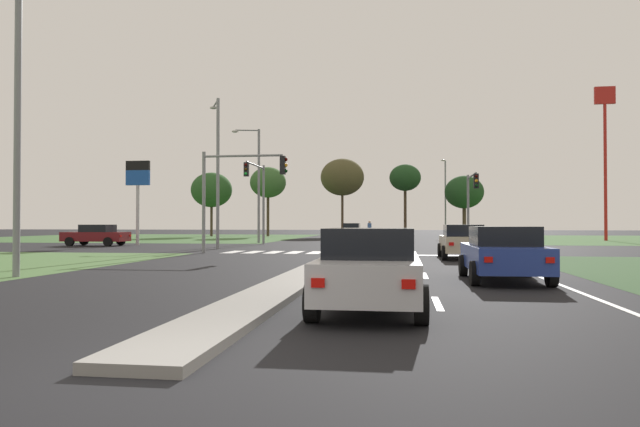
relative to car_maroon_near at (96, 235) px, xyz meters
The scene contains 38 objects.
ground_plane 18.66m from the car_maroon_near, ahead, with size 200.00×200.00×0.00m, color black.
grass_verge_far_left 23.70m from the car_maroon_near, 107.06° to the left, with size 35.00×35.00×0.01m, color #385B2D.
grass_verge_far_right 49.53m from the car_maroon_near, 27.20° to the left, with size 35.00×35.00×0.01m, color #385B2D.
median_island_near 27.92m from the car_maroon_near, 48.35° to the right, with size 1.20×22.00×0.14m, color gray.
median_island_far 29.67m from the car_maroon_near, 51.28° to the left, with size 1.20×36.00×0.14m, color #ADA89E.
lane_dash_near 34.04m from the car_maroon_near, 49.62° to the right, with size 0.14×2.00×0.01m, color silver.
lane_dash_second 29.73m from the car_maroon_near, 42.10° to the right, with size 0.14×2.00×0.01m, color silver.
lane_dash_third 26.09m from the car_maroon_near, 32.28° to the right, with size 0.14×2.00×0.01m, color silver.
lane_dash_fourth 23.44m from the car_maroon_near, 19.77° to the right, with size 0.14×2.00×0.01m, color silver.
edge_line_right 32.25m from the car_maroon_near, 38.02° to the right, with size 0.14×24.00×0.01m, color silver.
stop_bar_near 24.05m from the car_maroon_near, 21.62° to the right, with size 6.40×0.50×0.01m, color silver.
crosswalk_bar_near 14.07m from the car_maroon_near, 30.15° to the right, with size 0.70×2.80×0.01m, color silver.
crosswalk_bar_second 15.08m from the car_maroon_near, 27.96° to the right, with size 0.70×2.80×0.01m, color silver.
crosswalk_bar_third 16.10m from the car_maroon_near, 26.04° to the right, with size 0.70×2.80×0.01m, color silver.
crosswalk_bar_fourth 17.14m from the car_maroon_near, 24.35° to the right, with size 0.70×2.80×0.01m, color silver.
crosswalk_bar_fifth 18.19m from the car_maroon_near, 22.85° to the right, with size 0.70×2.80×0.01m, color silver.
crosswalk_bar_sixth 19.26m from the car_maroon_near, 21.52° to the right, with size 0.70×2.80×0.01m, color silver.
crosswalk_bar_seventh 20.33m from the car_maroon_near, 20.33° to the right, with size 0.70×2.80×0.01m, color silver.
car_maroon_near is the anchor object (origin of this frame).
car_blue_second 32.12m from the car_maroon_near, 41.30° to the right, with size 2.08×4.32×1.50m.
car_silver_third 34.13m from the car_maroon_near, 52.47° to the right, with size 1.95×4.19×1.50m.
car_teal_fourth 26.42m from the car_maroon_near, 51.90° to the left, with size 2.02×4.54×1.59m.
car_beige_fifth 26.57m from the car_maroon_near, 24.97° to the right, with size 2.02×4.39×1.53m.
traffic_signal_far_right 26.46m from the car_maroon_near, ahead, with size 0.32×4.81×5.10m.
traffic_signal_far_left 11.83m from the car_maroon_near, 14.89° to the left, with size 0.32×5.20×6.02m.
traffic_signal_near_left 15.50m from the car_maroon_near, 33.77° to the right, with size 4.63×0.32×5.40m.
street_lamp_near 24.64m from the car_maroon_near, 65.12° to the right, with size 2.17×0.41×9.56m.
street_lamp_second 11.36m from the car_maroon_near, 17.74° to the right, with size 1.27×2.06×9.41m.
street_lamp_third 12.76m from the car_maroon_near, 34.87° to the left, with size 2.23×0.66×9.16m.
street_lamp_fourth 46.84m from the car_maroon_near, 54.54° to the left, with size 0.81×2.47×9.78m.
pedestrian_at_median 21.84m from the car_maroon_near, 31.36° to the left, with size 0.34×0.34×1.66m.
fastfood_pole_sign 44.65m from the car_maroon_near, 23.93° to the left, with size 1.80×0.40×14.16m.
fuel_price_totem 4.75m from the car_maroon_near, 42.02° to the left, with size 1.80×0.24×6.19m.
treeline_near 29.85m from the car_maroon_near, 93.26° to the left, with size 5.01×5.01×7.81m.
treeline_second 31.51m from the car_maroon_near, 80.44° to the left, with size 4.43×4.43×8.50m.
treeline_third 36.18m from the car_maroon_near, 66.65° to the left, with size 5.41×5.41×9.63m.
treeline_fourth 40.91m from the car_maroon_near, 57.26° to the left, with size 3.91×3.91×8.95m.
treeline_fifth 44.43m from the car_maroon_near, 49.06° to the left, with size 4.70×4.70×7.39m.
Camera 1 is at (2.80, -5.50, 1.59)m, focal length 31.82 mm.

